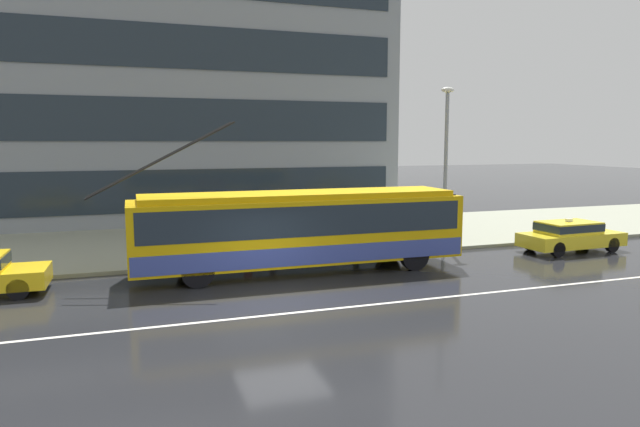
% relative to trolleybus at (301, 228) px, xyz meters
% --- Properties ---
extents(ground_plane, '(160.00, 160.00, 0.00)m').
position_rel_trolleybus_xyz_m(ground_plane, '(-1.65, -3.39, -1.56)').
color(ground_plane, black).
extents(sidewalk_slab, '(80.00, 10.00, 0.14)m').
position_rel_trolleybus_xyz_m(sidewalk_slab, '(-1.65, 6.60, -1.49)').
color(sidewalk_slab, gray).
rests_on(sidewalk_slab, ground_plane).
extents(lane_centre_line, '(72.00, 0.14, 0.01)m').
position_rel_trolleybus_xyz_m(lane_centre_line, '(-1.65, -4.59, -1.56)').
color(lane_centre_line, silver).
rests_on(lane_centre_line, ground_plane).
extents(trolleybus, '(12.77, 2.59, 5.24)m').
position_rel_trolleybus_xyz_m(trolleybus, '(0.00, 0.00, 0.00)').
color(trolleybus, '#DBAA09').
rests_on(trolleybus, ground_plane).
extents(taxi_ahead_of_bus, '(4.45, 1.90, 1.39)m').
position_rel_trolleybus_xyz_m(taxi_ahead_of_bus, '(11.75, -0.16, -0.86)').
color(taxi_ahead_of_bus, yellow).
rests_on(taxi_ahead_of_bus, ground_plane).
extents(pedestrian_at_shelter, '(1.53, 1.53, 2.03)m').
position_rel_trolleybus_xyz_m(pedestrian_at_shelter, '(3.08, 2.40, 0.24)').
color(pedestrian_at_shelter, black).
rests_on(pedestrian_at_shelter, sidewalk_slab).
extents(pedestrian_approaching_curb, '(1.30, 1.30, 1.95)m').
position_rel_trolleybus_xyz_m(pedestrian_approaching_curb, '(0.01, 4.22, 0.14)').
color(pedestrian_approaching_curb, '#1F3249').
rests_on(pedestrian_approaching_curb, sidewalk_slab).
extents(pedestrian_walking_past, '(1.08, 1.08, 1.93)m').
position_rel_trolleybus_xyz_m(pedestrian_walking_past, '(-0.95, 4.17, 0.12)').
color(pedestrian_walking_past, '#534848').
rests_on(pedestrian_walking_past, sidewalk_slab).
extents(street_lamp, '(0.60, 0.32, 6.75)m').
position_rel_trolleybus_xyz_m(street_lamp, '(7.45, 2.72, 2.57)').
color(street_lamp, gray).
rests_on(street_lamp, sidewalk_slab).
extents(office_tower_corner_left, '(27.35, 11.55, 18.90)m').
position_rel_trolleybus_xyz_m(office_tower_corner_left, '(-3.88, 17.18, 7.90)').
color(office_tower_corner_left, gray).
rests_on(office_tower_corner_left, ground_plane).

